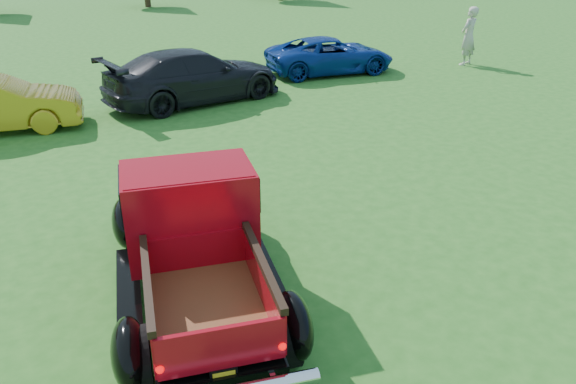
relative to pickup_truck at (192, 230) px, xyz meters
The scene contains 5 objects.
ground 1.65m from the pickup_truck, ahead, with size 120.00×120.00×0.00m, color #245B1A.
pickup_truck is the anchor object (origin of this frame).
show_car_grey 8.93m from the pickup_truck, 70.74° to the left, with size 2.00×4.93×1.43m, color black.
show_car_blue 12.56m from the pickup_truck, 50.09° to the left, with size 1.94×4.21×1.17m, color navy.
spectator 15.47m from the pickup_truck, 33.20° to the left, with size 0.72×0.47×1.98m, color #B0A899.
Camera 1 is at (-3.30, -6.31, 4.30)m, focal length 35.00 mm.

